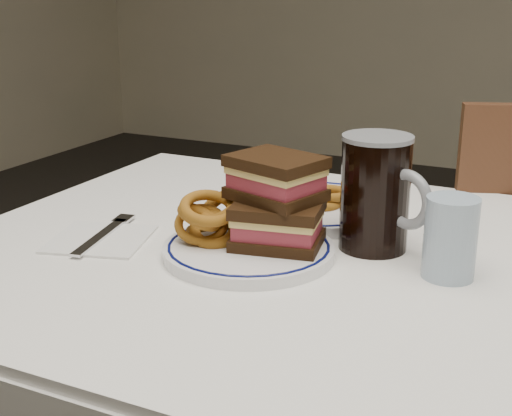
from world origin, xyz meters
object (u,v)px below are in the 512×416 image
at_px(beer_mug, 377,192).
at_px(far_plate, 319,206).
at_px(main_plate, 249,250).
at_px(reuben_sandwich, 277,201).

distance_m(beer_mug, far_plate, 0.20).
height_order(main_plate, beer_mug, beer_mug).
bearing_deg(beer_mug, far_plate, 137.43).
distance_m(main_plate, reuben_sandwich, 0.08).
bearing_deg(reuben_sandwich, far_plate, 93.86).
bearing_deg(main_plate, beer_mug, 34.88).
relative_size(main_plate, reuben_sandwich, 1.61).
bearing_deg(reuben_sandwich, main_plate, -141.83).
height_order(main_plate, far_plate, far_plate).
xyz_separation_m(main_plate, far_plate, (0.02, 0.23, 0.00)).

